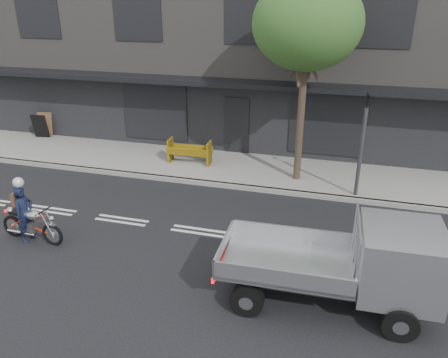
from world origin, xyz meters
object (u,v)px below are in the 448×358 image
Objects in this scene: rider at (25,214)px; flatbed_ute at (378,262)px; sandwich_board at (40,126)px; construction_barrier at (187,153)px; traffic_light_pole at (361,151)px; street_tree at (307,24)px; motorcycle at (31,223)px.

flatbed_ute reaches higher than rider.
rider is 9.00m from sandwich_board.
construction_barrier is at bearing -18.03° from sandwich_board.
traffic_light_pole is at bearing -9.68° from construction_barrier.
rider reaches higher than sandwich_board.
sandwich_board is (-11.59, 1.58, -4.59)m from street_tree.
street_tree is at bearing 156.97° from traffic_light_pole.
traffic_light_pole reaches higher than motorcycle.
rider is 1.45× the size of sandwich_board.
construction_barrier is at bearing 133.04° from flatbed_ute.
traffic_light_pole is (2.00, -0.85, -3.63)m from street_tree.
motorcycle is 1.26× the size of rider.
motorcycle is (-6.35, -5.84, -4.76)m from street_tree.
traffic_light_pole is 1.79× the size of motorcycle.
rider reaches higher than construction_barrier.
motorcycle is at bearing -62.29° from sandwich_board.
flatbed_ute is at bearing -69.70° from street_tree.
street_tree is at bearing 47.15° from motorcycle.
traffic_light_pole is 5.48m from flatbed_ute.
rider is (-6.50, -5.84, -4.50)m from street_tree.
traffic_light_pole is at bearing 91.66° from flatbed_ute.
construction_barrier is 1.56× the size of sandwich_board.
flatbed_ute is at bearing -37.01° from sandwich_board.
street_tree is 1.93× the size of traffic_light_pole.
construction_barrier is at bearing 170.32° from traffic_light_pole.
sandwich_board is at bearing 169.46° from construction_barrier.
rider is (-0.15, 0.00, 0.26)m from motorcycle.
construction_barrier is (-4.12, 0.19, -4.66)m from street_tree.
sandwich_board is at bearing 129.71° from motorcycle.
street_tree is 4.23m from traffic_light_pole.
sandwich_board is at bearing 172.22° from street_tree.
street_tree is at bearing 108.51° from flatbed_ute.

